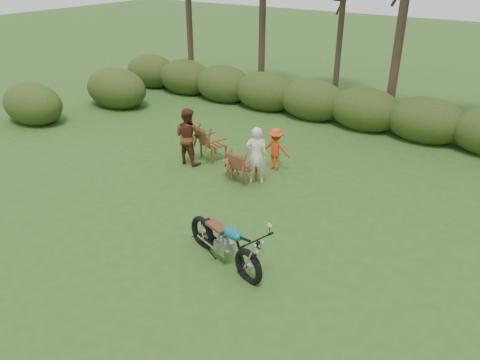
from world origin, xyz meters
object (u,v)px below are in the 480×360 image
Objects in this scene: adult_b at (189,163)px; adult_a at (256,182)px; motorcycle at (224,261)px; lawn_chair_right at (244,181)px; child at (275,169)px; cup at (231,159)px; side_table at (232,169)px; lawn_chair_left at (214,158)px.

adult_a is at bearing 177.64° from adult_b.
lawn_chair_right is (-1.68, 3.21, 0.00)m from motorcycle.
child is at bearing -157.72° from adult_b.
child is (-1.38, 4.34, 0.00)m from motorcycle.
child reaches higher than cup.
side_table is at bearing 139.86° from motorcycle.
adult_b is at bearing 177.99° from cup.
child is at bearing 58.48° from side_table.
lawn_chair_left is 2.23× the size of side_table.
motorcycle is 2.29× the size of lawn_chair_right.
cup is at bearing 140.02° from motorcycle.
adult_b reaches higher than side_table.
lawn_chair_right is 0.85× the size of lawn_chair_left.
child is at bearing -98.36° from lawn_chair_right.
motorcycle is 1.95× the size of lawn_chair_left.
adult_a reaches higher than side_table.
side_table is at bearing 6.47° from lawn_chair_right.
adult_b is (-1.54, 0.05, -0.53)m from cup.
motorcycle is at bearing -57.07° from side_table.
child is (0.69, 1.13, -0.24)m from side_table.
adult_b is (-3.65, 3.29, 0.00)m from motorcycle.
cup is 0.08× the size of adult_a.
cup is at bearing 136.28° from side_table.
side_table is 1.35m from child.
adult_b reaches higher than cup.
cup is (1.13, -0.70, 0.53)m from lawn_chair_left.
adult_b is (-1.57, 0.09, -0.24)m from side_table.
lawn_chair_left is 0.89× the size of child.
motorcycle is 3.57m from adult_a.
adult_a is at bearing 179.68° from lawn_chair_left.
adult_b reaches higher than motorcycle.
motorcycle is 4.55m from child.
lawn_chair_left reaches higher than lawn_chair_right.
motorcycle is 3.83m from side_table.
adult_b is (-1.97, 0.08, 0.00)m from lawn_chair_right.
lawn_chair_left is at bearing -124.62° from adult_b.
lawn_chair_left is 1.90m from child.
adult_a is (-1.36, 3.30, 0.00)m from motorcycle.
lawn_chair_right is 0.55× the size of adult_b.
adult_a is at bearing -158.17° from lawn_chair_right.
lawn_chair_left is 0.76m from adult_b.
motorcycle reaches higher than lawn_chair_right.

